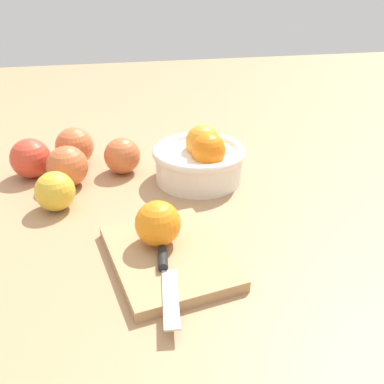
# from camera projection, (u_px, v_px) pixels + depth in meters

# --- Properties ---
(ground_plane) EXTENTS (2.40, 2.40, 0.00)m
(ground_plane) POSITION_uv_depth(u_px,v_px,m) (152.00, 219.00, 0.77)
(ground_plane) COLOR tan
(bowl) EXTENTS (0.18, 0.18, 0.11)m
(bowl) POSITION_uv_depth(u_px,v_px,m) (200.00, 159.00, 0.88)
(bowl) COLOR white
(bowl) RESTS_ON ground_plane
(cutting_board) EXTENTS (0.24, 0.20, 0.02)m
(cutting_board) POSITION_uv_depth(u_px,v_px,m) (168.00, 257.00, 0.67)
(cutting_board) COLOR tan
(cutting_board) RESTS_ON ground_plane
(orange_on_board) EXTENTS (0.07, 0.07, 0.07)m
(orange_on_board) POSITION_uv_depth(u_px,v_px,m) (161.00, 223.00, 0.67)
(orange_on_board) COLOR orange
(orange_on_board) RESTS_ON cutting_board
(knife) EXTENTS (0.16, 0.03, 0.01)m
(knife) POSITION_uv_depth(u_px,v_px,m) (167.00, 274.00, 0.61)
(knife) COLOR silver
(knife) RESTS_ON cutting_board
(apple_front_left) EXTENTS (0.07, 0.07, 0.07)m
(apple_front_left) POSITION_uv_depth(u_px,v_px,m) (122.00, 156.00, 0.92)
(apple_front_left) COLOR #CC6638
(apple_front_left) RESTS_ON ground_plane
(apple_front_left_2) EXTENTS (0.08, 0.08, 0.08)m
(apple_front_left_2) POSITION_uv_depth(u_px,v_px,m) (67.00, 166.00, 0.87)
(apple_front_left_2) COLOR #CC6638
(apple_front_left_2) RESTS_ON ground_plane
(apple_front_left_3) EXTENTS (0.08, 0.08, 0.08)m
(apple_front_left_3) POSITION_uv_depth(u_px,v_px,m) (30.00, 158.00, 0.90)
(apple_front_left_3) COLOR #D6422D
(apple_front_left_3) RESTS_ON ground_plane
(apple_front_left_4) EXTENTS (0.07, 0.07, 0.07)m
(apple_front_left_4) POSITION_uv_depth(u_px,v_px,m) (55.00, 191.00, 0.79)
(apple_front_left_4) COLOR gold
(apple_front_left_4) RESTS_ON ground_plane
(apple_front_left_5) EXTENTS (0.08, 0.08, 0.08)m
(apple_front_left_5) POSITION_uv_depth(u_px,v_px,m) (74.00, 146.00, 0.95)
(apple_front_left_5) COLOR #CC6638
(apple_front_left_5) RESTS_ON ground_plane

